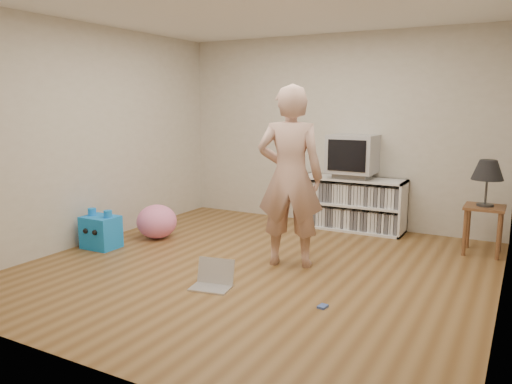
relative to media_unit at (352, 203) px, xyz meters
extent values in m
plane|color=brown|center=(-0.34, -2.04, -0.35)|extent=(4.50, 4.50, 0.00)
cube|color=beige|center=(-0.34, 0.21, 0.95)|extent=(4.50, 0.02, 2.60)
cube|color=beige|center=(-0.34, -4.29, 0.95)|extent=(4.50, 0.02, 2.60)
cube|color=beige|center=(-2.59, -2.04, 0.95)|extent=(0.02, 4.50, 2.60)
cube|color=beige|center=(1.91, -2.04, 0.95)|extent=(0.02, 4.50, 2.60)
cube|color=white|center=(-0.34, -2.04, 2.25)|extent=(4.50, 4.50, 0.01)
cube|color=white|center=(0.00, 0.19, 0.00)|extent=(1.40, 0.03, 0.70)
cube|color=white|center=(-0.68, -0.02, 0.00)|extent=(0.03, 0.45, 0.70)
cube|color=white|center=(0.68, -0.02, 0.00)|extent=(0.03, 0.45, 0.70)
cube|color=white|center=(0.00, -0.02, -0.33)|extent=(1.40, 0.45, 0.03)
cube|color=white|center=(0.00, -0.02, 0.00)|extent=(1.34, 0.45, 0.03)
cube|color=white|center=(0.00, -0.02, 0.33)|extent=(1.40, 0.45, 0.03)
cube|color=silver|center=(0.00, -0.02, 0.00)|extent=(1.26, 0.36, 0.64)
cube|color=gray|center=(0.00, -0.02, 0.39)|extent=(0.45, 0.35, 0.07)
cube|color=#A4A4A9|center=(0.00, -0.02, 0.67)|extent=(0.60, 0.52, 0.50)
cube|color=black|center=(0.00, -0.28, 0.67)|extent=(0.50, 0.01, 0.40)
cylinder|color=brown|center=(1.48, -0.56, -0.09)|extent=(0.04, 0.04, 0.52)
cylinder|color=brown|center=(1.82, -0.56, -0.09)|extent=(0.04, 0.04, 0.52)
cylinder|color=brown|center=(1.48, -0.22, -0.09)|extent=(0.04, 0.04, 0.52)
cylinder|color=brown|center=(1.82, -0.22, -0.09)|extent=(0.04, 0.04, 0.52)
cube|color=brown|center=(1.65, -0.39, 0.19)|extent=(0.42, 0.42, 0.03)
cylinder|color=#333333|center=(1.65, -0.39, 0.21)|extent=(0.18, 0.18, 0.02)
cylinder|color=#333333|center=(1.65, -0.39, 0.39)|extent=(0.02, 0.02, 0.32)
imported|color=tan|center=(-0.10, -1.77, 0.58)|extent=(0.78, 0.62, 1.86)
cube|color=silver|center=(-0.43, -2.76, -0.34)|extent=(0.40, 0.31, 0.02)
cube|color=silver|center=(-0.45, -2.63, -0.22)|extent=(0.37, 0.14, 0.23)
cube|color=black|center=(-0.45, -2.63, -0.22)|extent=(0.32, 0.11, 0.19)
cube|color=#405BAB|center=(0.63, -2.67, -0.34)|extent=(0.08, 0.10, 0.02)
cube|color=#107FEE|center=(-2.29, -2.28, -0.16)|extent=(0.40, 0.32, 0.38)
cylinder|color=#107FEE|center=(-2.42, -2.28, 0.07)|extent=(0.09, 0.09, 0.08)
cylinder|color=#107FEE|center=(-2.16, -2.27, 0.07)|extent=(0.09, 0.09, 0.08)
sphere|color=black|center=(-2.36, -2.44, -0.12)|extent=(0.06, 0.06, 0.06)
sphere|color=black|center=(-2.22, -2.44, -0.12)|extent=(0.06, 0.06, 0.06)
ellipsoid|color=pink|center=(-2.00, -1.62, -0.14)|extent=(0.65, 0.65, 0.42)
camera|label=1|loc=(2.02, -6.37, 1.33)|focal=35.00mm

